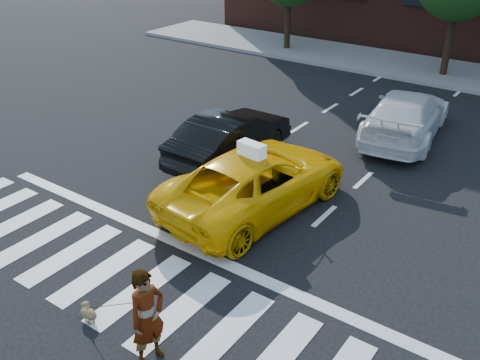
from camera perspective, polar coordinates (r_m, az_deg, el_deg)
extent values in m
plane|color=black|center=(10.47, -10.59, -11.50)|extent=(120.00, 120.00, 0.00)
cube|color=silver|center=(10.47, -10.59, -11.47)|extent=(13.00, 2.40, 0.01)
cube|color=silver|center=(11.38, -4.88, -7.44)|extent=(12.00, 0.30, 0.01)
cube|color=slate|center=(24.56, 20.01, 10.89)|extent=(30.00, 4.00, 0.15)
cylinder|color=black|center=(26.42, 5.13, 16.98)|extent=(0.28, 0.28, 3.25)
cylinder|color=black|center=(23.57, 21.50, 14.29)|extent=(0.28, 0.28, 3.55)
imported|color=#FAB605|center=(12.52, 1.73, -0.03)|extent=(2.94, 5.34, 1.42)
imported|color=black|center=(14.87, -1.07, 4.63)|extent=(1.50, 4.25, 1.40)
imported|color=silver|center=(17.14, 17.29, 6.65)|extent=(2.66, 5.19, 1.44)
imported|color=#999999|center=(8.59, -9.83, -14.24)|extent=(0.49, 0.67, 1.72)
ellipsoid|color=olive|center=(9.94, -15.84, -13.55)|extent=(0.41, 0.32, 0.20)
sphere|color=olive|center=(10.04, -16.16, -12.72)|extent=(0.20, 0.20, 0.15)
sphere|color=olive|center=(10.10, -16.23, -12.63)|extent=(0.09, 0.09, 0.07)
cylinder|color=olive|center=(9.77, -15.59, -13.94)|extent=(0.11, 0.07, 0.09)
sphere|color=olive|center=(10.01, -15.92, -12.46)|extent=(0.07, 0.07, 0.05)
sphere|color=olive|center=(10.00, -16.46, -12.60)|extent=(0.07, 0.07, 0.05)
cylinder|color=olive|center=(10.08, -16.17, -13.73)|extent=(0.05, 0.05, 0.10)
cylinder|color=olive|center=(10.09, -15.68, -13.60)|extent=(0.05, 0.05, 0.10)
cylinder|color=olive|center=(9.92, -15.84, -14.47)|extent=(0.05, 0.05, 0.10)
cylinder|color=olive|center=(9.93, -15.34, -14.33)|extent=(0.05, 0.05, 0.10)
cube|color=white|center=(11.98, 1.25, 3.28)|extent=(0.68, 0.36, 0.32)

